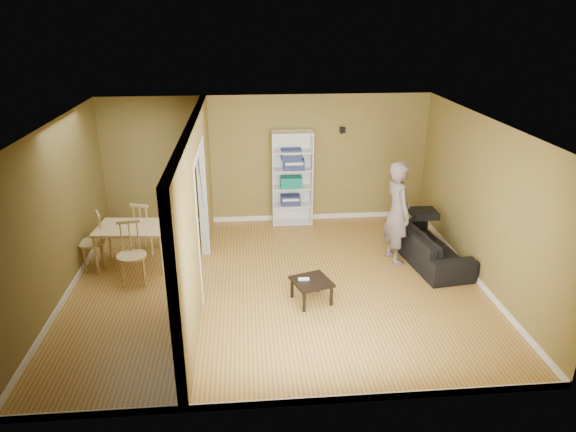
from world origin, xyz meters
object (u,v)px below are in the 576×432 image
(bookshelf, at_px, (292,178))
(chair_left, at_px, (91,241))
(sofa, at_px, (428,240))
(chair_near, at_px, (131,254))
(dining_table, at_px, (133,231))
(coffee_table, at_px, (312,283))
(chair_far, at_px, (146,226))
(person, at_px, (398,204))

(bookshelf, bearing_deg, chair_left, -154.12)
(sofa, bearing_deg, bookshelf, 41.03)
(chair_near, bearing_deg, dining_table, 87.00)
(bookshelf, xyz_separation_m, chair_left, (-3.57, -1.73, -0.47))
(coffee_table, xyz_separation_m, chair_near, (-2.78, 0.81, 0.21))
(chair_far, bearing_deg, coffee_table, 161.57)
(chair_left, xyz_separation_m, chair_far, (0.82, 0.59, -0.00))
(coffee_table, xyz_separation_m, chair_far, (-2.75, 2.02, 0.18))
(person, bearing_deg, sofa, -103.97)
(chair_near, height_order, chair_far, chair_near)
(sofa, bearing_deg, coffee_table, 111.14)
(sofa, relative_size, chair_near, 1.95)
(chair_left, distance_m, chair_far, 1.01)
(sofa, relative_size, chair_left, 2.06)
(person, distance_m, chair_near, 4.46)
(bookshelf, bearing_deg, chair_near, -139.83)
(bookshelf, relative_size, dining_table, 1.63)
(person, bearing_deg, chair_far, 70.21)
(coffee_table, distance_m, dining_table, 3.21)
(dining_table, height_order, chair_near, chair_near)
(chair_left, bearing_deg, person, 65.69)
(chair_left, distance_m, chair_near, 1.00)
(bookshelf, xyz_separation_m, chair_near, (-2.78, -2.35, -0.45))
(chair_far, bearing_deg, person, -172.02)
(bookshelf, height_order, chair_near, bookshelf)
(person, xyz_separation_m, bookshelf, (-1.63, 1.90, -0.10))
(person, height_order, chair_far, person)
(chair_left, relative_size, chair_near, 0.95)
(coffee_table, relative_size, chair_left, 0.55)
(dining_table, height_order, chair_left, chair_left)
(bookshelf, height_order, chair_left, bookshelf)
(bookshelf, bearing_deg, chair_far, -157.44)
(coffee_table, height_order, dining_table, dining_table)
(coffee_table, bearing_deg, bookshelf, 90.02)
(person, distance_m, coffee_table, 2.19)
(sofa, xyz_separation_m, chair_near, (-4.99, -0.40, 0.13))
(person, bearing_deg, chair_near, 85.84)
(dining_table, distance_m, chair_far, 0.63)
(person, relative_size, bookshelf, 1.10)
(sofa, relative_size, chair_far, 2.06)
(chair_near, xyz_separation_m, chair_far, (0.03, 1.21, -0.03))
(person, height_order, dining_table, person)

